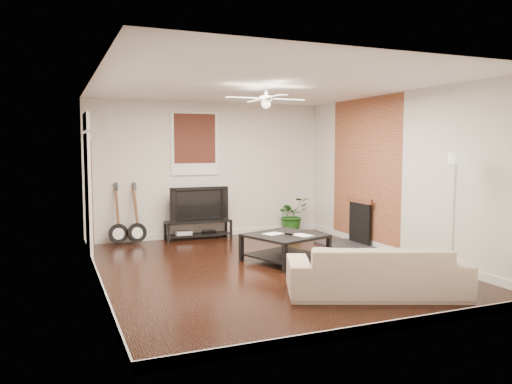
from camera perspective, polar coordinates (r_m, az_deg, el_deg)
room at (r=7.68m, az=1.13°, el=1.61°), size 5.01×6.01×2.81m
brick_accent at (r=9.77m, az=12.26°, el=2.24°), size 0.02×2.20×2.80m
fireplace at (r=9.70m, az=10.75°, el=-3.33°), size 0.80×1.10×0.92m
window_back at (r=10.38m, az=-6.97°, el=5.51°), size 1.00×0.06×1.30m
door_left at (r=8.98m, az=-18.48°, el=0.89°), size 0.08×1.00×2.50m
tv_stand at (r=10.33m, az=-6.57°, el=-4.29°), size 1.35×0.36×0.38m
tv at (r=10.28m, az=-6.63°, el=-1.31°), size 1.21×0.16×0.70m
coffee_table at (r=8.26m, az=3.30°, el=-6.36°), size 1.37×1.37×0.45m
sofa at (r=6.59m, az=13.47°, el=-8.59°), size 2.38×1.65×0.65m
floor_lamp at (r=7.42m, az=21.61°, el=-2.72°), size 0.39×0.39×1.81m
potted_plant at (r=11.11m, az=4.11°, el=-2.56°), size 0.78×0.70×0.78m
guitar_left at (r=9.93m, az=-15.44°, el=-2.38°), size 0.40×0.31×1.21m
guitar_right at (r=9.95m, az=-13.42°, el=-2.32°), size 0.42×0.34×1.21m
ceiling_fan at (r=7.71m, az=1.15°, el=10.56°), size 1.24×1.24×0.32m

